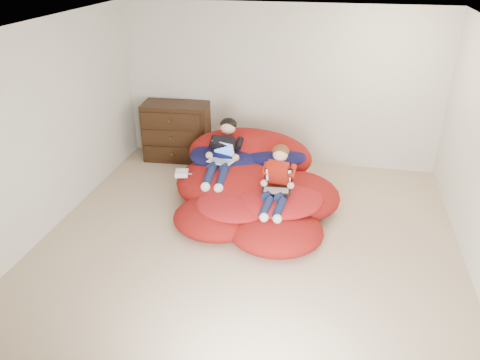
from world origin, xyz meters
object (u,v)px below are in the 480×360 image
object	(u,v)px
older_boy	(224,150)
laptop_black	(277,184)
beanbag_pile	(252,185)
dresser	(177,131)
younger_boy	(278,179)
laptop_white	(222,156)

from	to	relation	value
older_boy	laptop_black	world-z (taller)	older_boy
beanbag_pile	dresser	bearing A→B (deg)	140.44
dresser	older_boy	bearing A→B (deg)	-44.80
older_boy	laptop_black	xyz separation A→B (m)	(0.85, -0.64, -0.11)
younger_boy	beanbag_pile	bearing A→B (deg)	132.70
older_boy	younger_boy	bearing A→B (deg)	-36.58
younger_boy	dresser	bearing A→B (deg)	138.60
beanbag_pile	younger_boy	xyz separation A→B (m)	(0.41, -0.44, 0.36)
laptop_white	laptop_black	size ratio (longest dim) A/B	1.06
dresser	older_boy	distance (m)	1.50
dresser	laptop_black	world-z (taller)	dresser
dresser	laptop_white	world-z (taller)	dresser
older_boy	younger_boy	size ratio (longest dim) A/B	1.26
laptop_white	dresser	bearing A→B (deg)	132.69
laptop_black	younger_boy	bearing A→B (deg)	90.00
older_boy	younger_boy	world-z (taller)	older_boy
younger_boy	laptop_white	distance (m)	1.00
younger_boy	laptop_black	xyz separation A→B (m)	(0.00, -0.01, -0.06)
beanbag_pile	laptop_white	bearing A→B (deg)	168.41
dresser	laptop_white	xyz separation A→B (m)	(1.06, -1.15, 0.15)
dresser	older_boy	size ratio (longest dim) A/B	0.96
dresser	laptop_white	bearing A→B (deg)	-47.31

